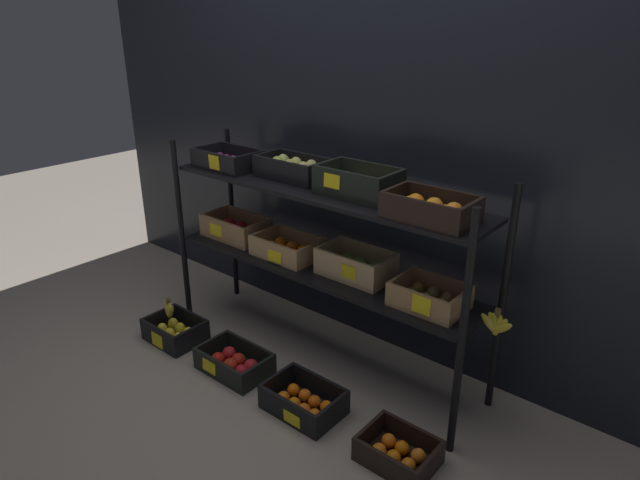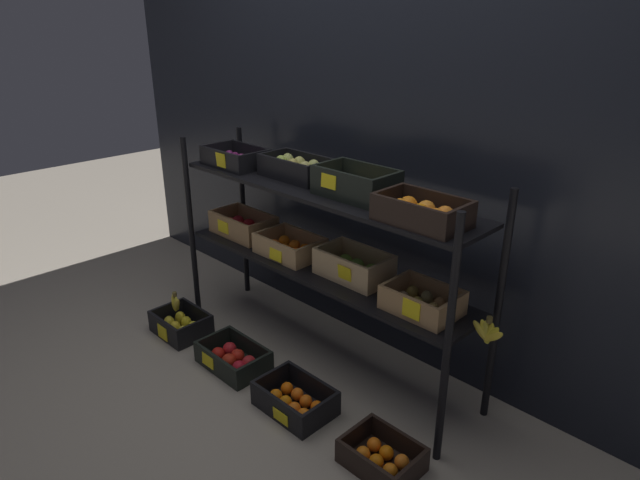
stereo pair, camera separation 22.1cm
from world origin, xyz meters
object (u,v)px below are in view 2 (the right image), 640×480
crate_ground_tangerine (295,401)px  crate_ground_right_tangerine (382,457)px  crate_ground_apple_red (233,359)px  crate_ground_lemon (181,325)px  display_rack (321,226)px  banana_bunch_loose (176,303)px

crate_ground_tangerine → crate_ground_right_tangerine: 0.50m
crate_ground_apple_red → crate_ground_lemon: bearing=-178.3°
crate_ground_apple_red → display_rack: bearing=57.7°
crate_ground_right_tangerine → banana_bunch_loose: bearing=-179.2°
crate_ground_tangerine → banana_bunch_loose: 0.98m
crate_ground_apple_red → crate_ground_tangerine: crate_ground_tangerine is taller
display_rack → crate_ground_apple_red: (-0.25, -0.39, -0.69)m
display_rack → crate_ground_lemon: bearing=-150.6°
crate_ground_apple_red → crate_ground_right_tangerine: bearing=0.4°
display_rack → crate_ground_lemon: size_ratio=6.02×
crate_ground_right_tangerine → banana_bunch_loose: size_ratio=2.47×
display_rack → crate_ground_right_tangerine: size_ratio=6.17×
display_rack → crate_ground_tangerine: 0.82m
crate_ground_tangerine → crate_ground_lemon: bearing=-179.3°
crate_ground_lemon → crate_ground_right_tangerine: (1.44, 0.02, -0.01)m
display_rack → crate_ground_right_tangerine: (0.72, -0.38, -0.69)m
crate_ground_right_tangerine → crate_ground_lemon: bearing=-179.2°
crate_ground_lemon → crate_ground_tangerine: crate_ground_lemon is taller
display_rack → crate_ground_right_tangerine: display_rack is taller
display_rack → crate_ground_lemon: display_rack is taller
crate_ground_tangerine → crate_ground_right_tangerine: (0.50, 0.01, -0.00)m
crate_ground_tangerine → crate_ground_right_tangerine: bearing=1.1°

